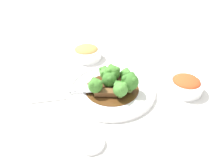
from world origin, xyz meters
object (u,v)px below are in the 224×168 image
at_px(beef_strip_0, 122,83).
at_px(beef_strip_1, 106,92).
at_px(broccoli_floret_4, 109,79).
at_px(serving_spoon, 84,89).
at_px(main_plate, 112,90).
at_px(broccoli_floret_3, 95,85).
at_px(beef_strip_2, 97,86).
at_px(broccoli_floret_7, 118,86).
at_px(broccoli_floret_6, 104,74).
at_px(broccoli_floret_0, 112,72).
at_px(side_bowl_appetizer, 87,52).
at_px(broccoli_floret_8, 104,71).
at_px(broccoli_floret_2, 126,74).
at_px(broccoli_floret_1, 120,89).
at_px(side_bowl_kimchi, 186,85).
at_px(sauce_dish, 92,143).
at_px(broccoli_floret_5, 130,82).

relative_size(beef_strip_0, beef_strip_1, 0.94).
height_order(broccoli_floret_4, serving_spoon, broccoli_floret_4).
bearing_deg(serving_spoon, main_plate, 141.63).
distance_m(main_plate, broccoli_floret_4, 0.04).
bearing_deg(broccoli_floret_3, beef_strip_0, 158.64).
bearing_deg(beef_strip_2, broccoli_floret_4, 138.16).
bearing_deg(broccoli_floret_7, broccoli_floret_6, -103.27).
relative_size(beef_strip_2, broccoli_floret_0, 1.19).
relative_size(broccoli_floret_4, side_bowl_appetizer, 0.43).
relative_size(broccoli_floret_7, broccoli_floret_8, 0.89).
relative_size(main_plate, side_bowl_appetizer, 2.46).
distance_m(broccoli_floret_2, broccoli_floret_4, 0.07).
distance_m(beef_strip_1, broccoli_floret_0, 0.08).
xyz_separation_m(beef_strip_0, broccoli_floret_2, (-0.03, -0.01, 0.02)).
bearing_deg(broccoli_floret_4, side_bowl_appetizer, -115.89).
height_order(beef_strip_2, broccoli_floret_8, broccoli_floret_8).
bearing_deg(beef_strip_0, beef_strip_1, -5.50).
bearing_deg(broccoli_floret_1, broccoli_floret_6, -109.89).
height_order(beef_strip_0, broccoli_floret_0, broccoli_floret_0).
bearing_deg(broccoli_floret_6, side_bowl_kimchi, 122.35).
height_order(broccoli_floret_0, broccoli_floret_3, broccoli_floret_0).
bearing_deg(beef_strip_2, broccoli_floret_1, 97.46).
xyz_separation_m(beef_strip_1, broccoli_floret_8, (-0.07, -0.07, 0.02)).
distance_m(beef_strip_2, broccoli_floret_4, 0.05).
relative_size(broccoli_floret_3, serving_spoon, 0.27).
height_order(beef_strip_1, broccoli_floret_3, broccoli_floret_3).
xyz_separation_m(broccoli_floret_2, side_bowl_kimchi, (-0.10, 0.18, -0.02)).
height_order(broccoli_floret_0, sauce_dish, broccoli_floret_0).
xyz_separation_m(serving_spoon, sauce_dish, (0.13, 0.16, -0.02)).
height_order(broccoli_floret_6, broccoli_floret_8, same).
distance_m(beef_strip_2, side_bowl_kimchi, 0.30).
xyz_separation_m(beef_strip_1, broccoli_floret_1, (-0.02, 0.04, 0.02)).
height_order(beef_strip_1, broccoli_floret_8, broccoli_floret_8).
distance_m(broccoli_floret_4, broccoli_floret_6, 0.04).
bearing_deg(broccoli_floret_7, serving_spoon, -50.38).
bearing_deg(broccoli_floret_0, broccoli_floret_2, 135.06).
xyz_separation_m(broccoli_floret_4, broccoli_floret_8, (-0.03, -0.05, -0.00)).
bearing_deg(broccoli_floret_6, broccoli_floret_2, 132.32).
bearing_deg(broccoli_floret_8, broccoli_floret_6, 49.93).
height_order(main_plate, broccoli_floret_7, broccoli_floret_7).
bearing_deg(serving_spoon, beef_strip_1, 117.20).
bearing_deg(serving_spoon, broccoli_floret_8, -177.43).
bearing_deg(broccoli_floret_1, broccoli_floret_8, -112.97).
relative_size(broccoli_floret_6, sauce_dish, 0.59).
xyz_separation_m(beef_strip_1, beef_strip_2, (-0.01, -0.05, -0.00)).
distance_m(beef_strip_0, broccoli_floret_8, 0.08).
bearing_deg(beef_strip_1, serving_spoon, -62.80).
bearing_deg(broccoli_floret_2, side_bowl_appetizer, -99.66).
height_order(broccoli_floret_0, broccoli_floret_5, broccoli_floret_5).
relative_size(broccoli_floret_5, broccoli_floret_7, 1.71).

